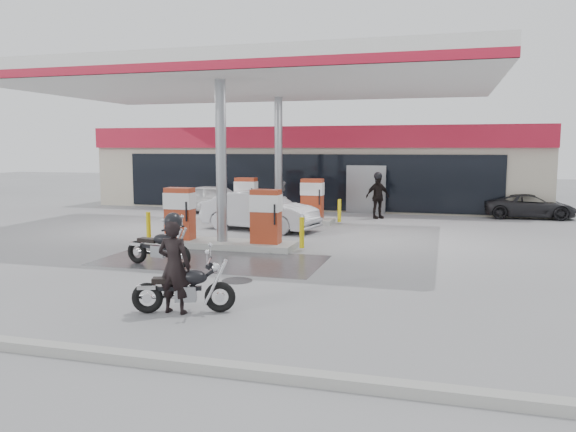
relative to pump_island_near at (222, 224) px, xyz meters
name	(u,v)px	position (x,y,z in m)	size (l,w,h in m)	color
ground	(194,259)	(0.00, -2.00, -0.71)	(90.00, 90.00, 0.00)	gray
wet_patch	(211,260)	(0.50, -2.00, -0.71)	(6.00, 3.00, 0.00)	#4C4C4F
drain_cover	(237,281)	(2.00, -4.00, -0.71)	(0.70, 0.70, 0.01)	#38383A
store_building	(321,166)	(0.01, 13.94, 1.30)	(22.00, 8.22, 4.00)	#B6AB98
canopy	(253,82)	(0.00, 3.00, 4.56)	(16.00, 10.02, 5.51)	silver
pump_island_near	(222,224)	(0.00, 0.00, 0.00)	(5.14, 1.30, 1.78)	#9E9E99
pump_island_far	(279,205)	(0.00, 6.00, 0.00)	(5.14, 1.30, 1.78)	#9E9E99
main_motorcycle	(185,290)	(1.98, -6.58, -0.28)	(1.83, 0.86, 0.97)	black
biker_main	(174,266)	(1.80, -6.64, 0.16)	(0.63, 0.42, 1.74)	black
parked_motorcycle	(159,248)	(-0.49, -3.00, -0.26)	(1.97, 0.80, 1.02)	black
sedan_white	(217,199)	(-3.62, 8.20, -0.05)	(1.56, 3.89, 1.32)	silver
attendant	(282,200)	(-0.13, 7.00, 0.10)	(0.79, 0.61, 1.62)	slate
hatchback_silver	(260,211)	(0.00, 3.60, 0.01)	(1.52, 4.37, 1.44)	#ACADB4
parked_car_left	(230,195)	(-4.50, 12.00, -0.18)	(1.50, 3.68, 1.07)	black
parked_car_right	(529,206)	(10.00, 10.13, -0.19)	(1.73, 3.75, 1.04)	black
biker_walking	(378,197)	(3.73, 8.20, 0.22)	(1.09, 0.46, 1.86)	black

